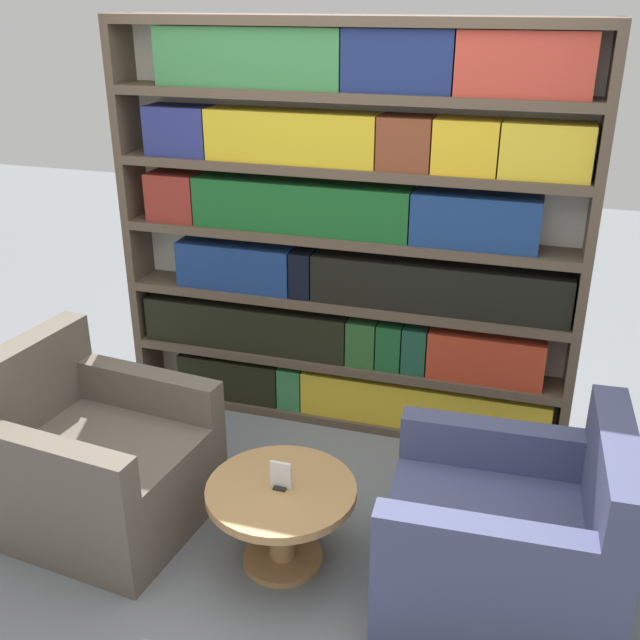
% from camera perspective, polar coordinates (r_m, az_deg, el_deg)
% --- Properties ---
extents(ground_plane, '(14.00, 14.00, 0.00)m').
position_cam_1_polar(ground_plane, '(3.50, -5.17, -19.11)').
color(ground_plane, slate).
extents(bookshelf, '(2.60, 0.30, 2.27)m').
position_cam_1_polar(bookshelf, '(4.16, 2.19, 6.28)').
color(bookshelf, silver).
rests_on(bookshelf, ground_plane).
extents(armchair_left, '(1.00, 0.90, 0.88)m').
position_cam_1_polar(armchair_left, '(3.80, -16.86, -10.44)').
color(armchair_left, brown).
rests_on(armchair_left, ground_plane).
extents(armchair_right, '(0.96, 0.85, 0.88)m').
position_cam_1_polar(armchair_right, '(3.28, 14.06, -16.25)').
color(armchair_right, '#42476B').
rests_on(armchair_right, ground_plane).
extents(coffee_table, '(0.66, 0.66, 0.40)m').
position_cam_1_polar(coffee_table, '(3.40, -2.95, -14.15)').
color(coffee_table, '#AD7F4C').
rests_on(coffee_table, ground_plane).
extents(table_sign, '(0.09, 0.06, 0.13)m').
position_cam_1_polar(table_sign, '(3.30, -3.01, -11.87)').
color(table_sign, black).
rests_on(table_sign, coffee_table).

